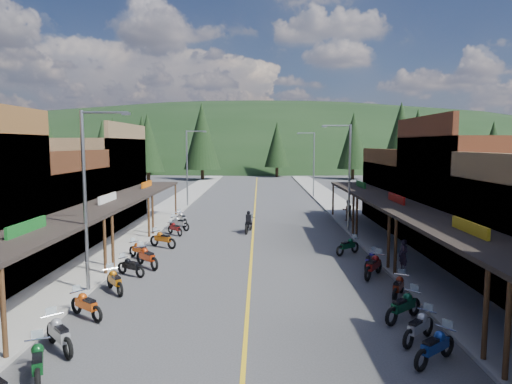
{
  "coord_description": "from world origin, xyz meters",
  "views": [
    {
      "loc": [
        0.46,
        -25.53,
        6.56
      ],
      "look_at": [
        0.22,
        8.36,
        3.0
      ],
      "focal_mm": 32.0,
      "sensor_mm": 36.0,
      "label": 1
    }
  ],
  "objects_px": {
    "bike_west_2": "(38,360)",
    "pine_9": "(412,145)",
    "bike_west_11": "(179,223)",
    "pedestrian_east_b": "(348,210)",
    "pine_3": "(277,145)",
    "bike_west_10": "(175,228)",
    "pine_1": "(142,141)",
    "pine_2": "(202,136)",
    "pine_10": "(148,143)",
    "shop_east_2": "(481,195)",
    "pine_7": "(113,141)",
    "bike_west_6": "(131,266)",
    "rider_on_bike": "(249,224)",
    "pine_0": "(49,145)",
    "bike_east_5": "(398,286)",
    "bike_west_4": "(86,304)",
    "bike_east_7": "(371,259)",
    "bike_east_6": "(373,265)",
    "pine_8": "(103,148)",
    "bike_west_3": "(59,333)",
    "shop_west_2": "(25,211)",
    "streetlight_0": "(88,193)",
    "shop_east_3": "(423,194)",
    "pine_4": "(353,141)",
    "pedestrian_east_a": "(403,255)",
    "bike_east_2": "(435,345)",
    "bike_west_5": "(115,280)",
    "bike_east_4": "(403,305)",
    "pine_5": "(417,137)",
    "bike_east_8": "(348,245)",
    "bike_east_3": "(419,326)",
    "bike_west_8": "(139,249)",
    "pine_11": "(401,140)",
    "bike_west_9": "(163,238)",
    "streetlight_1": "(188,164)",
    "streetlight_2": "(347,173)",
    "shop_west_3": "(84,182)"
  },
  "relations": [
    {
      "from": "pine_7",
      "to": "bike_west_2",
      "type": "xyz_separation_m",
      "value": [
        26.31,
        -89.49,
        -6.65
      ]
    },
    {
      "from": "pine_9",
      "to": "bike_east_7",
      "type": "bearing_deg",
      "value": -110.59
    },
    {
      "from": "bike_east_5",
      "to": "bike_west_2",
      "type": "bearing_deg",
      "value": -121.64
    },
    {
      "from": "bike_west_9",
      "to": "bike_east_8",
      "type": "height_order",
      "value": "bike_west_9"
    },
    {
      "from": "pine_9",
      "to": "bike_east_8",
      "type": "xyz_separation_m",
      "value": [
        -18.26,
        -43.81,
        -5.82
      ]
    },
    {
      "from": "shop_west_2",
      "to": "streetlight_0",
      "type": "distance_m",
      "value": 10.45
    },
    {
      "from": "bike_east_7",
      "to": "bike_east_6",
      "type": "bearing_deg",
      "value": -68.74
    },
    {
      "from": "streetlight_0",
      "to": "pine_4",
      "type": "height_order",
      "value": "pine_4"
    },
    {
      "from": "shop_east_2",
      "to": "bike_east_8",
      "type": "height_order",
      "value": "shop_east_2"
    },
    {
      "from": "streetlight_2",
      "to": "bike_west_10",
      "type": "bearing_deg",
      "value": -175.36
    },
    {
      "from": "shop_east_3",
      "to": "pine_3",
      "type": "bearing_deg",
      "value": 100.11
    },
    {
      "from": "shop_west_2",
      "to": "pine_7",
      "type": "bearing_deg",
      "value": 103.8
    },
    {
      "from": "shop_east_2",
      "to": "bike_east_5",
      "type": "relative_size",
      "value": 5.75
    },
    {
      "from": "bike_west_10",
      "to": "bike_east_6",
      "type": "xyz_separation_m",
      "value": [
        11.76,
        -10.47,
        0.11
      ]
    },
    {
      "from": "shop_east_3",
      "to": "bike_east_5",
      "type": "xyz_separation_m",
      "value": [
        -7.33,
        -17.83,
        -1.99
      ]
    },
    {
      "from": "pine_3",
      "to": "bike_west_10",
      "type": "relative_size",
      "value": 5.91
    },
    {
      "from": "shop_west_3",
      "to": "streetlight_1",
      "type": "xyz_separation_m",
      "value": [
        6.83,
        10.7,
        0.94
      ]
    },
    {
      "from": "bike_west_11",
      "to": "streetlight_0",
      "type": "bearing_deg",
      "value": -147.24
    },
    {
      "from": "streetlight_0",
      "to": "pine_5",
      "type": "xyz_separation_m",
      "value": [
        40.95,
        78.0,
        3.53
      ]
    },
    {
      "from": "shop_west_2",
      "to": "pine_5",
      "type": "relative_size",
      "value": 0.78
    },
    {
      "from": "pine_3",
      "to": "bike_east_3",
      "type": "bearing_deg",
      "value": -88.69
    },
    {
      "from": "pine_8",
      "to": "bike_east_2",
      "type": "relative_size",
      "value": 4.89
    },
    {
      "from": "pine_2",
      "to": "bike_west_4",
      "type": "xyz_separation_m",
      "value": [
        3.93,
        -66.93,
        -7.42
      ]
    },
    {
      "from": "bike_west_2",
      "to": "pine_9",
      "type": "bearing_deg",
      "value": 37.92
    },
    {
      "from": "bike_west_3",
      "to": "pedestrian_east_a",
      "type": "xyz_separation_m",
      "value": [
        13.67,
        8.85,
        0.35
      ]
    },
    {
      "from": "shop_east_2",
      "to": "pine_4",
      "type": "bearing_deg",
      "value": 85.86
    },
    {
      "from": "pine_10",
      "to": "bike_west_8",
      "type": "relative_size",
      "value": 5.96
    },
    {
      "from": "bike_west_11",
      "to": "pedestrian_east_b",
      "type": "relative_size",
      "value": 1.17
    },
    {
      "from": "bike_west_3",
      "to": "pedestrian_east_a",
      "type": "relative_size",
      "value": 1.32
    },
    {
      "from": "pine_5",
      "to": "pine_1",
      "type": "bearing_deg",
      "value": -178.03
    },
    {
      "from": "pine_0",
      "to": "bike_east_5",
      "type": "distance_m",
      "value": 82.99
    },
    {
      "from": "pine_0",
      "to": "bike_west_9",
      "type": "height_order",
      "value": "pine_0"
    },
    {
      "from": "pine_9",
      "to": "bike_west_11",
      "type": "relative_size",
      "value": 5.19
    },
    {
      "from": "bike_west_3",
      "to": "bike_west_8",
      "type": "height_order",
      "value": "bike_west_3"
    },
    {
      "from": "bike_west_10",
      "to": "rider_on_bike",
      "type": "bearing_deg",
      "value": -30.92
    },
    {
      "from": "shop_east_3",
      "to": "pine_8",
      "type": "distance_m",
      "value": 45.98
    },
    {
      "from": "pine_3",
      "to": "pine_8",
      "type": "xyz_separation_m",
      "value": [
        -26.0,
        -26.0,
        -0.51
      ]
    },
    {
      "from": "shop_east_2",
      "to": "pine_7",
      "type": "bearing_deg",
      "value": 121.64
    },
    {
      "from": "shop_east_3",
      "to": "bike_west_11",
      "type": "distance_m",
      "value": 19.66
    },
    {
      "from": "pine_9",
      "to": "pine_10",
      "type": "relative_size",
      "value": 0.93
    },
    {
      "from": "pine_8",
      "to": "bike_west_3",
      "type": "bearing_deg",
      "value": -72.68
    },
    {
      "from": "bike_west_5",
      "to": "bike_east_4",
      "type": "xyz_separation_m",
      "value": [
        11.78,
        -3.19,
        0.04
      ]
    },
    {
      "from": "pine_1",
      "to": "pine_2",
      "type": "distance_m",
      "value": 18.45
    },
    {
      "from": "pine_5",
      "to": "bike_east_4",
      "type": "xyz_separation_m",
      "value": [
        -28.17,
        -81.08,
        -7.38
      ]
    },
    {
      "from": "bike_west_6",
      "to": "rider_on_bike",
      "type": "height_order",
      "value": "rider_on_bike"
    },
    {
      "from": "bike_east_4",
      "to": "pine_5",
      "type": "bearing_deg",
      "value": 120.31
    },
    {
      "from": "shop_east_2",
      "to": "bike_east_4",
      "type": "distance_m",
      "value": 13.71
    },
    {
      "from": "pine_1",
      "to": "pine_10",
      "type": "xyz_separation_m",
      "value": [
        6.0,
        -20.0,
        -0.45
      ]
    },
    {
      "from": "shop_east_3",
      "to": "streetlight_1",
      "type": "bearing_deg",
      "value": 152.67
    },
    {
      "from": "pine_11",
      "to": "bike_west_9",
      "type": "height_order",
      "value": "pine_11"
    }
  ]
}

